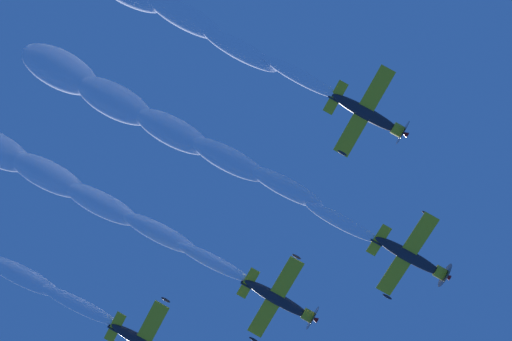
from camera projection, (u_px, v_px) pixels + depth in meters
The scene contains 5 objects.
airplane_lead at pixel (411, 257), 82.41m from camera, with size 8.93×9.68×3.53m.
airplane_left_wingman at pixel (280, 300), 83.87m from camera, with size 8.93×9.74×3.51m.
airplane_right_wingman at pixel (368, 115), 81.09m from camera, with size 8.93×9.88×3.59m.
smoke_trail_lead at pixel (145, 115), 83.65m from camera, with size 42.22×8.80×5.51m.
smoke_trail_left_wingman at pixel (20, 161), 85.01m from camera, with size 41.97×9.36×5.44m.
Camera 1 is at (-18.06, 2.78, 1.61)m, focal length 56.36 mm.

